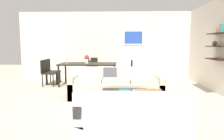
# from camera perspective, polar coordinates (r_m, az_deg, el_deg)

# --- Properties ---
(ground_plane) EXTENTS (18.00, 18.00, 0.00)m
(ground_plane) POSITION_cam_1_polar(r_m,az_deg,el_deg) (5.47, -0.19, -8.08)
(ground_plane) COLOR #BCB29E
(back_wall_unit) EXTENTS (8.40, 0.09, 2.70)m
(back_wall_unit) POSITION_cam_1_polar(r_m,az_deg,el_deg) (8.81, 2.75, 6.53)
(back_wall_unit) COLOR silver
(back_wall_unit) RESTS_ON ground
(sofa_beige) EXTENTS (2.40, 0.90, 0.78)m
(sofa_beige) POSITION_cam_1_polar(r_m,az_deg,el_deg) (5.73, 1.09, -4.39)
(sofa_beige) COLOR beige
(sofa_beige) RESTS_ON ground
(loveseat_white) EXTENTS (1.61, 0.90, 0.78)m
(loveseat_white) POSITION_cam_1_polar(r_m,az_deg,el_deg) (3.34, 5.29, -12.79)
(loveseat_white) COLOR white
(loveseat_white) RESTS_ON ground
(coffee_table) EXTENTS (1.03, 1.09, 0.38)m
(coffee_table) POSITION_cam_1_polar(r_m,az_deg,el_deg) (4.61, 3.54, -8.52)
(coffee_table) COLOR black
(coffee_table) RESTS_ON ground
(decorative_bowl) EXTENTS (0.30, 0.30, 0.08)m
(decorative_bowl) POSITION_cam_1_polar(r_m,az_deg,el_deg) (4.55, 3.40, -5.73)
(decorative_bowl) COLOR #19666B
(decorative_bowl) RESTS_ON coffee_table
(candle_jar) EXTENTS (0.06, 0.06, 0.06)m
(candle_jar) POSITION_cam_1_polar(r_m,az_deg,el_deg) (4.68, 5.91, -5.53)
(candle_jar) COLOR silver
(candle_jar) RESTS_ON coffee_table
(dining_table) EXTENTS (1.94, 1.03, 0.75)m
(dining_table) POSITION_cam_1_polar(r_m,az_deg,el_deg) (7.47, -6.36, 1.30)
(dining_table) COLOR black
(dining_table) RESTS_ON ground
(dining_chair_left_far) EXTENTS (0.44, 0.44, 0.88)m
(dining_chair_left_far) POSITION_cam_1_polar(r_m,az_deg,el_deg) (8.03, -15.87, 0.16)
(dining_chair_left_far) COLOR black
(dining_chair_left_far) RESTS_ON ground
(dining_chair_right_near) EXTENTS (0.44, 0.44, 0.88)m
(dining_chair_right_near) POSITION_cam_1_polar(r_m,az_deg,el_deg) (7.18, 4.32, -0.37)
(dining_chair_right_near) COLOR black
(dining_chair_right_near) RESTS_ON ground
(dining_chair_left_near) EXTENTS (0.44, 0.44, 0.88)m
(dining_chair_left_near) POSITION_cam_1_polar(r_m,az_deg,el_deg) (7.59, -16.94, -0.26)
(dining_chair_left_near) COLOR black
(dining_chair_left_near) RESTS_ON ground
(dining_chair_head) EXTENTS (0.44, 0.44, 0.88)m
(dining_chair_head) POSITION_cam_1_polar(r_m,az_deg,el_deg) (8.39, -5.42, 0.68)
(dining_chair_head) COLOR black
(dining_chair_head) RESTS_ON ground
(wine_glass_left_near) EXTENTS (0.06, 0.06, 0.19)m
(wine_glass_left_near) POSITION_cam_1_polar(r_m,az_deg,el_deg) (7.46, -11.93, 2.68)
(wine_glass_left_near) COLOR silver
(wine_glass_left_near) RESTS_ON dining_table
(wine_glass_head) EXTENTS (0.06, 0.06, 0.17)m
(wine_glass_head) POSITION_cam_1_polar(r_m,az_deg,el_deg) (7.90, -5.89, 2.90)
(wine_glass_head) COLOR silver
(wine_glass_head) RESTS_ON dining_table
(wine_glass_left_far) EXTENTS (0.06, 0.06, 0.16)m
(wine_glass_left_far) POSITION_cam_1_polar(r_m,az_deg,el_deg) (7.71, -11.47, 2.70)
(wine_glass_left_far) COLOR silver
(wine_glass_left_far) RESTS_ON dining_table
(centerpiece_vase) EXTENTS (0.16, 0.16, 0.30)m
(centerpiece_vase) POSITION_cam_1_polar(r_m,az_deg,el_deg) (7.40, -6.74, 3.08)
(centerpiece_vase) COLOR silver
(centerpiece_vase) RESTS_ON dining_table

